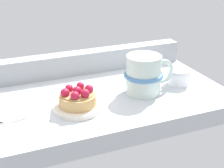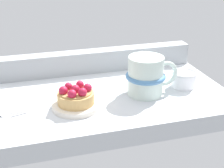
{
  "view_description": "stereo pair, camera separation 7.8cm",
  "coord_description": "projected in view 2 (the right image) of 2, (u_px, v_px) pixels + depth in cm",
  "views": [
    {
      "loc": [
        -24.58,
        -70.01,
        35.47
      ],
      "look_at": [
        2.66,
        -4.34,
        4.26
      ],
      "focal_mm": 53.54,
      "sensor_mm": 36.0,
      "label": 1
    },
    {
      "loc": [
        -17.27,
        -72.59,
        35.47
      ],
      "look_at": [
        2.66,
        -4.34,
        4.26
      ],
      "focal_mm": 53.54,
      "sensor_mm": 36.0,
      "label": 2
    }
  ],
  "objects": [
    {
      "name": "raspberry_tart",
      "position": [
        76.0,
        96.0,
        0.75
      ],
      "size": [
        8.32,
        8.32,
        4.55
      ],
      "color": "tan",
      "rests_on": "dessert_plate"
    },
    {
      "name": "window_rail_back",
      "position": [
        83.0,
        62.0,
        0.95
      ],
      "size": [
        63.56,
        4.43,
        6.14
      ],
      "primitive_type": "cube",
      "color": "#9EA3A8",
      "rests_on": "ground_plane"
    },
    {
      "name": "ground_plane",
      "position": [
        97.0,
        102.0,
        0.83
      ],
      "size": [
        64.86,
        35.54,
        4.36
      ],
      "primitive_type": "cube",
      "color": "silver"
    },
    {
      "name": "sugar_bowl",
      "position": [
        184.0,
        79.0,
        0.86
      ],
      "size": [
        6.51,
        6.51,
        4.09
      ],
      "color": "white",
      "rests_on": "ground_plane"
    },
    {
      "name": "dessert_plate",
      "position": [
        76.0,
        105.0,
        0.76
      ],
      "size": [
        11.09,
        11.09,
        1.16
      ],
      "color": "silver",
      "rests_on": "ground_plane"
    },
    {
      "name": "coffee_mug",
      "position": [
        147.0,
        76.0,
        0.81
      ],
      "size": [
        13.33,
        9.77,
        9.66
      ],
      "color": "silver",
      "rests_on": "ground_plane"
    }
  ]
}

